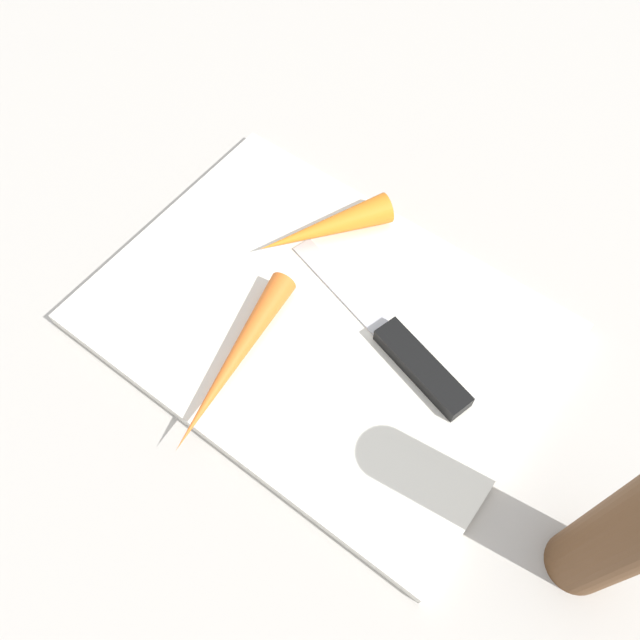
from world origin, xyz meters
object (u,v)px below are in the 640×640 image
(knife, at_px, (410,356))
(carrot_short, at_px, (325,228))
(carrot_long, at_px, (234,360))
(cutting_board, at_px, (320,324))
(pepper_grinder, at_px, (621,537))

(knife, height_order, carrot_short, carrot_short)
(knife, distance_m, carrot_long, 0.14)
(cutting_board, bearing_deg, pepper_grinder, 170.15)
(cutting_board, distance_m, pepper_grinder, 0.27)
(pepper_grinder, bearing_deg, cutting_board, -9.85)
(carrot_long, distance_m, pepper_grinder, 0.29)
(knife, bearing_deg, carrot_short, -8.75)
(cutting_board, xyz_separation_m, carrot_long, (0.03, 0.07, 0.02))
(cutting_board, relative_size, pepper_grinder, 2.23)
(cutting_board, relative_size, carrot_long, 2.21)
(knife, relative_size, carrot_long, 1.22)
(knife, xyz_separation_m, pepper_grinder, (-0.17, 0.06, 0.06))
(knife, bearing_deg, cutting_board, 25.30)
(knife, relative_size, carrot_short, 1.67)
(knife, xyz_separation_m, carrot_long, (0.11, 0.09, 0.01))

